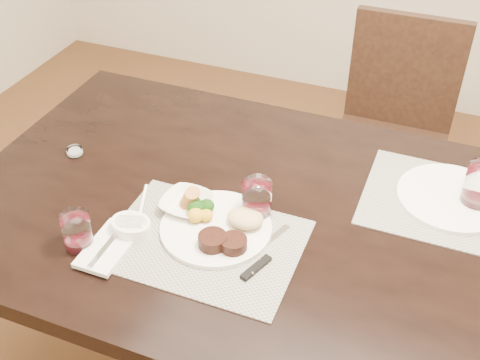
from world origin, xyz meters
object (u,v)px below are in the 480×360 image
at_px(dinner_plate, 220,227).
at_px(cracker_bowl, 187,204).
at_px(steak_knife, 260,261).
at_px(wine_glass_near, 257,201).
at_px(chair_far, 393,124).
at_px(far_plate, 451,197).

relative_size(dinner_plate, cracker_bowl, 1.99).
height_order(steak_knife, wine_glass_near, wine_glass_near).
relative_size(steak_knife, wine_glass_near, 2.07).
bearing_deg(cracker_bowl, dinner_plate, -22.92).
distance_m(chair_far, cracker_bowl, 1.11).
xyz_separation_m(chair_far, steak_knife, (-0.15, -1.11, 0.26)).
bearing_deg(dinner_plate, chair_far, 100.32).
relative_size(dinner_plate, steak_knife, 1.29).
xyz_separation_m(steak_knife, cracker_bowl, (-0.24, 0.11, 0.01)).
distance_m(chair_far, wine_glass_near, 1.03).
height_order(dinner_plate, cracker_bowl, cracker_bowl).
bearing_deg(steak_knife, cracker_bowl, 175.97).
height_order(dinner_plate, wine_glass_near, wine_glass_near).
bearing_deg(far_plate, dinner_plate, -146.74).
distance_m(steak_knife, cracker_bowl, 0.26).
distance_m(chair_far, steak_knife, 1.15).
relative_size(dinner_plate, far_plate, 0.98).
xyz_separation_m(chair_far, dinner_plate, (-0.27, -1.05, 0.27)).
relative_size(wine_glass_near, far_plate, 0.37).
bearing_deg(dinner_plate, wine_glass_near, 81.56).
height_order(dinner_plate, steak_knife, dinner_plate).
bearing_deg(steak_knife, dinner_plate, 174.58).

